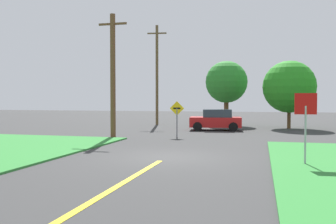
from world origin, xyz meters
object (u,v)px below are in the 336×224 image
car_approaching_junction (216,120)px  utility_pole_far (157,74)px  direction_sign (177,115)px  utility_pole_mid (113,74)px  oak_tree_left (289,87)px  stop_sign (306,115)px  oak_tree_right (226,82)px

car_approaching_junction → utility_pole_far: 8.78m
utility_pole_far → direction_sign: size_ratio=4.14×
car_approaching_junction → utility_pole_mid: 9.48m
utility_pole_mid → oak_tree_left: bearing=43.3°
stop_sign → oak_tree_left: 17.73m
utility_pole_far → stop_sign: bearing=-59.8°
direction_sign → oak_tree_left: 11.89m
car_approaching_junction → oak_tree_left: 7.07m
utility_pole_mid → utility_pole_far: (-0.65, 11.85, 0.92)m
car_approaching_junction → oak_tree_left: size_ratio=0.73×
utility_pole_mid → oak_tree_left: size_ratio=1.37×
utility_pole_mid → direction_sign: (3.75, 1.36, -2.51)m
stop_sign → oak_tree_right: (-4.67, 20.13, 2.20)m
car_approaching_junction → utility_pole_mid: bearing=45.4°
oak_tree_right → stop_sign: bearing=-76.9°
direction_sign → oak_tree_right: size_ratio=0.38×
stop_sign → utility_pole_far: size_ratio=0.27×
stop_sign → utility_pole_mid: bearing=-37.7°
oak_tree_left → stop_sign: bearing=-92.3°
car_approaching_junction → direction_sign: direction_sign is taller
utility_pole_far → oak_tree_right: size_ratio=1.57×
utility_pole_mid → utility_pole_far: 11.91m
oak_tree_left → oak_tree_right: bearing=155.1°
direction_sign → car_approaching_junction: bearing=72.9°
oak_tree_right → oak_tree_left: bearing=-24.9°
stop_sign → utility_pole_far: 22.20m
utility_pole_far → oak_tree_left: (11.77, -1.38, -1.41)m
utility_pole_mid → utility_pole_far: bearing=93.1°
stop_sign → direction_sign: 10.82m
direction_sign → oak_tree_right: 12.06m
stop_sign → direction_sign: size_ratio=1.13×
direction_sign → oak_tree_right: (1.99, 11.61, 2.60)m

